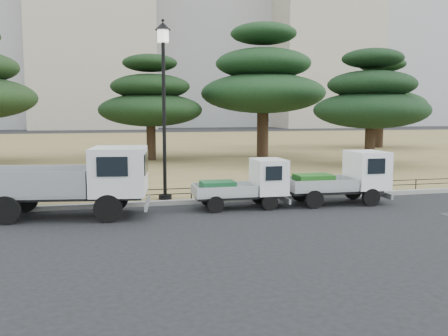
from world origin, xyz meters
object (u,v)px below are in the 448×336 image
object	(u,v)px
truck_kei_front	(247,184)
truck_kei_rear	(344,178)
street_lamp	(164,81)
truck_large	(76,179)

from	to	relation	value
truck_kei_front	truck_kei_rear	xyz separation A→B (m)	(3.51, -0.05, 0.10)
truck_kei_front	street_lamp	xyz separation A→B (m)	(-2.57, 1.44, 3.44)
truck_large	truck_kei_front	size ratio (longest dim) A/B	1.65
truck_kei_rear	street_lamp	xyz separation A→B (m)	(-6.08, 1.49, 3.34)
truck_large	truck_kei_rear	distance (m)	8.99
street_lamp	truck_kei_rear	bearing A→B (deg)	-13.76
truck_large	street_lamp	bearing A→B (deg)	37.13
truck_kei_front	truck_kei_rear	world-z (taller)	truck_kei_rear
street_lamp	truck_large	bearing A→B (deg)	-151.45
truck_kei_rear	street_lamp	distance (m)	7.09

